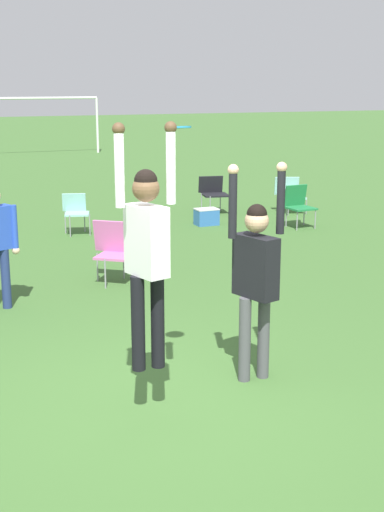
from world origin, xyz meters
The scene contains 11 objects.
ground_plane centered at (0.00, 0.00, 0.00)m, with size 120.00×120.00×0.00m, color #3D662D.
person_jumping centered at (-0.26, -0.12, 1.58)m, with size 0.55×0.44×2.14m.
person_defending centered at (0.98, 0.23, 1.15)m, with size 0.62×0.50×2.16m.
frisbee centered at (0.15, 0.17, 2.52)m, with size 0.23×0.23×0.04m.
camping_chair_0 centered at (4.55, 8.95, 0.50)m, with size 0.66×0.70×0.83m.
camping_chair_1 centered at (1.10, 7.91, 0.48)m, with size 0.57×0.61×0.79m.
camping_chair_2 centered at (6.19, 8.34, 0.45)m, with size 0.71×0.76×0.80m.
camping_chair_3 centered at (0.74, 4.26, 0.52)m, with size 0.68×0.76×0.91m.
camping_chair_4 centered at (5.48, 6.79, 0.50)m, with size 0.53×0.57×0.86m.
cooler_box centered at (3.82, 7.72, 0.17)m, with size 0.47×0.33×0.35m.
soccer_goal centered at (2.62, 24.20, 1.84)m, with size 7.10×0.10×2.35m.
Camera 1 is at (-2.20, -5.67, 2.89)m, focal length 50.00 mm.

